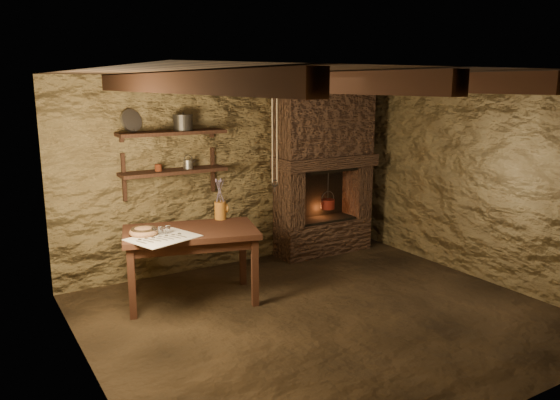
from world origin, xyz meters
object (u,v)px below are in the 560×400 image
stoneware_jug (220,202)px  iron_stockpot (183,123)px  red_pot (328,203)px  work_table (191,262)px  wooden_bowl (144,232)px

stoneware_jug → iron_stockpot: iron_stockpot is taller
iron_stockpot → red_pot: iron_stockpot is taller
stoneware_jug → work_table: bearing=-170.6°
wooden_bowl → iron_stockpot: (0.74, 0.72, 1.03)m
iron_stockpot → red_pot: bearing=-3.4°
work_table → wooden_bowl: 0.63m
work_table → red_pot: 2.36m
wooden_bowl → red_pot: bearing=12.4°
stoneware_jug → iron_stockpot: size_ratio=2.12×
wooden_bowl → iron_stockpot: bearing=44.2°
stoneware_jug → wooden_bowl: size_ratio=1.58×
iron_stockpot → work_table: bearing=-108.6°
stoneware_jug → red_pot: bearing=-5.4°
stoneware_jug → iron_stockpot: 1.02m
work_table → wooden_bowl: (-0.49, 0.03, 0.40)m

